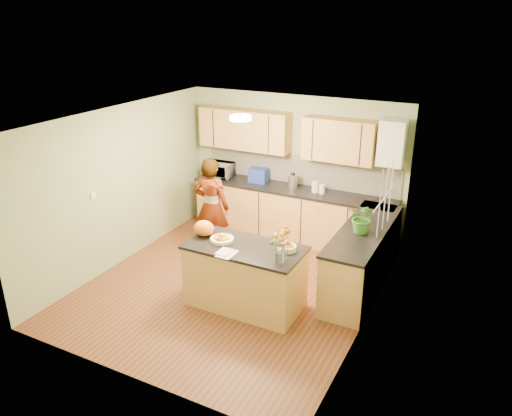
% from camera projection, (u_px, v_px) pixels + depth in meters
% --- Properties ---
extents(floor, '(4.50, 4.50, 0.00)m').
position_uv_depth(floor, '(233.00, 285.00, 7.44)').
color(floor, '#572C19').
rests_on(floor, ground).
extents(ceiling, '(4.00, 4.50, 0.02)m').
position_uv_depth(ceiling, '(229.00, 119.00, 6.51)').
color(ceiling, silver).
rests_on(ceiling, wall_back).
extents(wall_back, '(4.00, 0.02, 2.50)m').
position_uv_depth(wall_back, '(294.00, 166.00, 8.83)').
color(wall_back, '#97A777').
rests_on(wall_back, floor).
extents(wall_front, '(4.00, 0.02, 2.50)m').
position_uv_depth(wall_front, '(122.00, 280.00, 5.11)').
color(wall_front, '#97A777').
rests_on(wall_front, floor).
extents(wall_left, '(0.02, 4.50, 2.50)m').
position_uv_depth(wall_left, '(121.00, 186.00, 7.82)').
color(wall_left, '#97A777').
rests_on(wall_left, floor).
extents(wall_right, '(0.02, 4.50, 2.50)m').
position_uv_depth(wall_right, '(372.00, 235.00, 6.13)').
color(wall_right, '#97A777').
rests_on(wall_right, floor).
extents(back_counter, '(3.64, 0.62, 0.94)m').
position_uv_depth(back_counter, '(291.00, 213.00, 8.83)').
color(back_counter, tan).
rests_on(back_counter, floor).
extents(right_counter, '(0.62, 2.24, 0.94)m').
position_uv_depth(right_counter, '(363.00, 258.00, 7.25)').
color(right_counter, tan).
rests_on(right_counter, floor).
extents(splashback, '(3.60, 0.02, 0.52)m').
position_uv_depth(splashback, '(299.00, 170.00, 8.80)').
color(splashback, white).
rests_on(splashback, back_counter).
extents(upper_cabinets, '(3.20, 0.34, 0.70)m').
position_uv_depth(upper_cabinets, '(282.00, 134.00, 8.55)').
color(upper_cabinets, tan).
rests_on(upper_cabinets, wall_back).
extents(boiler, '(0.40, 0.30, 0.86)m').
position_uv_depth(boiler, '(392.00, 143.00, 7.74)').
color(boiler, white).
rests_on(boiler, wall_back).
extents(window_right, '(0.01, 1.30, 1.05)m').
position_uv_depth(window_right, '(386.00, 197.00, 6.52)').
color(window_right, white).
rests_on(window_right, wall_right).
extents(light_switch, '(0.02, 0.09, 0.09)m').
position_uv_depth(light_switch, '(93.00, 195.00, 7.30)').
color(light_switch, white).
rests_on(light_switch, wall_left).
extents(ceiling_lamp, '(0.30, 0.30, 0.07)m').
position_uv_depth(ceiling_lamp, '(241.00, 118.00, 6.77)').
color(ceiling_lamp, '#FFEABF').
rests_on(ceiling_lamp, ceiling).
extents(peninsula_island, '(1.58, 0.81, 0.90)m').
position_uv_depth(peninsula_island, '(245.00, 276.00, 6.78)').
color(peninsula_island, tan).
rests_on(peninsula_island, floor).
extents(fruit_dish, '(0.32, 0.32, 0.11)m').
position_uv_depth(fruit_dish, '(222.00, 238.00, 6.75)').
color(fruit_dish, beige).
rests_on(fruit_dish, peninsula_island).
extents(orange_bowl, '(0.24, 0.24, 0.14)m').
position_uv_depth(orange_bowl, '(287.00, 246.00, 6.49)').
color(orange_bowl, beige).
rests_on(orange_bowl, peninsula_island).
extents(flower_vase, '(0.27, 0.27, 0.50)m').
position_uv_depth(flower_vase, '(281.00, 238.00, 6.09)').
color(flower_vase, silver).
rests_on(flower_vase, peninsula_island).
extents(orange_bag, '(0.33, 0.29, 0.22)m').
position_uv_depth(orange_bag, '(204.00, 228.00, 6.90)').
color(orange_bag, orange).
rests_on(orange_bag, peninsula_island).
extents(papers, '(0.21, 0.28, 0.01)m').
position_uv_depth(papers, '(227.00, 254.00, 6.41)').
color(papers, silver).
rests_on(papers, peninsula_island).
extents(violinist, '(0.65, 0.46, 1.66)m').
position_uv_depth(violinist, '(211.00, 207.00, 8.14)').
color(violinist, '#DD9F87').
rests_on(violinist, floor).
extents(violin, '(0.57, 0.50, 0.14)m').
position_uv_depth(violin, '(214.00, 184.00, 7.69)').
color(violin, '#4B1204').
rests_on(violin, violinist).
extents(microwave, '(0.52, 0.37, 0.28)m').
position_uv_depth(microwave, '(220.00, 170.00, 9.21)').
color(microwave, white).
rests_on(microwave, back_counter).
extents(blue_box, '(0.34, 0.26, 0.25)m').
position_uv_depth(blue_box, '(258.00, 175.00, 8.93)').
color(blue_box, navy).
rests_on(blue_box, back_counter).
extents(kettle, '(0.17, 0.17, 0.32)m').
position_uv_depth(kettle, '(293.00, 180.00, 8.65)').
color(kettle, silver).
rests_on(kettle, back_counter).
extents(jar_cream, '(0.16, 0.16, 0.19)m').
position_uv_depth(jar_cream, '(315.00, 187.00, 8.45)').
color(jar_cream, beige).
rests_on(jar_cream, back_counter).
extents(jar_white, '(0.13, 0.13, 0.15)m').
position_uv_depth(jar_white, '(322.00, 189.00, 8.39)').
color(jar_white, white).
rests_on(jar_white, back_counter).
extents(potted_plant, '(0.48, 0.43, 0.45)m').
position_uv_depth(potted_plant, '(363.00, 218.00, 6.85)').
color(potted_plant, '#387A28').
rests_on(potted_plant, right_counter).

